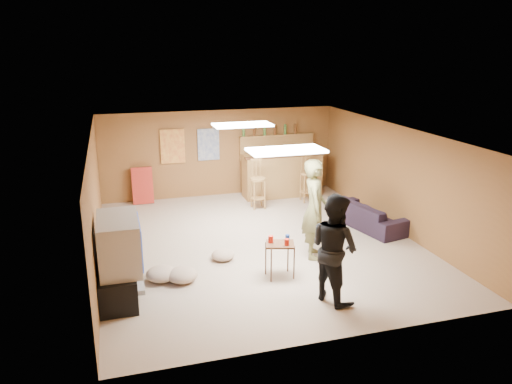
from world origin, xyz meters
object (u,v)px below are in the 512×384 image
object	(u,v)px
bar_counter	(282,175)
person_olive	(314,209)
sofa	(368,215)
tray_table	(280,260)
tv_body	(119,243)
person_black	(334,248)

from	to	relation	value
bar_counter	person_olive	bearing A→B (deg)	-100.54
sofa	tray_table	xyz separation A→B (m)	(-2.60, -1.76, 0.03)
bar_counter	sofa	size ratio (longest dim) A/B	1.08
bar_counter	sofa	distance (m)	2.90
tv_body	person_olive	bearing A→B (deg)	10.44
bar_counter	person_black	xyz separation A→B (m)	(-1.05, -5.41, 0.29)
person_black	tray_table	world-z (taller)	person_black
tv_body	bar_counter	xyz separation A→B (m)	(4.15, 4.45, -0.35)
tv_body	bar_counter	world-z (taller)	tv_body
person_black	sofa	distance (m)	3.45
person_black	sofa	size ratio (longest dim) A/B	0.91
person_black	sofa	world-z (taller)	person_black
person_olive	tray_table	xyz separation A→B (m)	(-0.87, -0.64, -0.62)
tv_body	tray_table	xyz separation A→B (m)	(2.57, -0.01, -0.60)
person_olive	person_black	xyz separation A→B (m)	(-0.34, -1.59, -0.08)
person_olive	person_black	world-z (taller)	person_olive
sofa	bar_counter	bearing A→B (deg)	8.50
person_black	tv_body	bearing A→B (deg)	52.57
bar_counter	tray_table	xyz separation A→B (m)	(-1.58, -4.46, -0.25)
bar_counter	tray_table	world-z (taller)	bar_counter
tv_body	person_olive	xyz separation A→B (m)	(3.44, 0.63, 0.02)
tv_body	person_black	bearing A→B (deg)	-17.17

